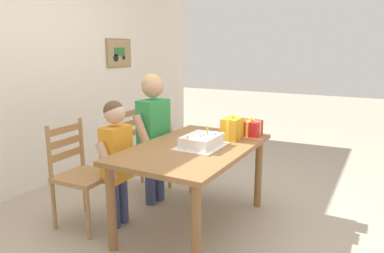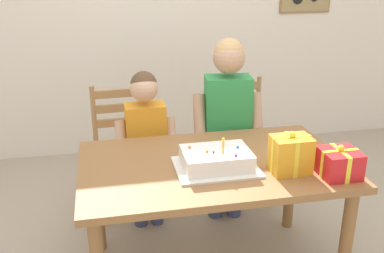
# 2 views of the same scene
# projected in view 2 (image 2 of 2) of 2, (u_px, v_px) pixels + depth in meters

# --- Properties ---
(back_wall) EXTENTS (6.40, 0.11, 2.60)m
(back_wall) POSITION_uv_depth(u_px,v_px,m) (161.00, 14.00, 4.11)
(back_wall) COLOR silver
(back_wall) RESTS_ON ground
(dining_table) EXTENTS (1.46, 0.89, 0.73)m
(dining_table) POSITION_uv_depth(u_px,v_px,m) (212.00, 178.00, 2.53)
(dining_table) COLOR olive
(dining_table) RESTS_ON ground
(birthday_cake) EXTENTS (0.44, 0.34, 0.19)m
(birthday_cake) POSITION_uv_depth(u_px,v_px,m) (216.00, 160.00, 2.41)
(birthday_cake) COLOR white
(birthday_cake) RESTS_ON dining_table
(gift_box_red_large) EXTENTS (0.21, 0.15, 0.23)m
(gift_box_red_large) POSITION_uv_depth(u_px,v_px,m) (291.00, 154.00, 2.35)
(gift_box_red_large) COLOR gold
(gift_box_red_large) RESTS_ON dining_table
(gift_box_beside_cake) EXTENTS (0.20, 0.19, 0.18)m
(gift_box_beside_cake) POSITION_uv_depth(u_px,v_px,m) (339.00, 163.00, 2.32)
(gift_box_beside_cake) COLOR red
(gift_box_beside_cake) RESTS_ON dining_table
(chair_left) EXTENTS (0.44, 0.44, 0.92)m
(chair_left) POSITION_uv_depth(u_px,v_px,m) (124.00, 149.00, 3.31)
(chair_left) COLOR #A87A4C
(chair_left) RESTS_ON ground
(chair_right) EXTENTS (0.42, 0.42, 0.92)m
(chair_right) POSITION_uv_depth(u_px,v_px,m) (240.00, 140.00, 3.48)
(chair_right) COLOR #A87A4C
(chair_right) RESTS_ON ground
(child_older) EXTENTS (0.49, 0.29, 1.31)m
(child_older) POSITION_uv_depth(u_px,v_px,m) (227.00, 114.00, 3.05)
(child_older) COLOR #38426B
(child_older) RESTS_ON ground
(child_younger) EXTENTS (0.40, 0.23, 1.12)m
(child_younger) POSITION_uv_depth(u_px,v_px,m) (146.00, 136.00, 2.99)
(child_younger) COLOR #38426B
(child_younger) RESTS_ON ground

